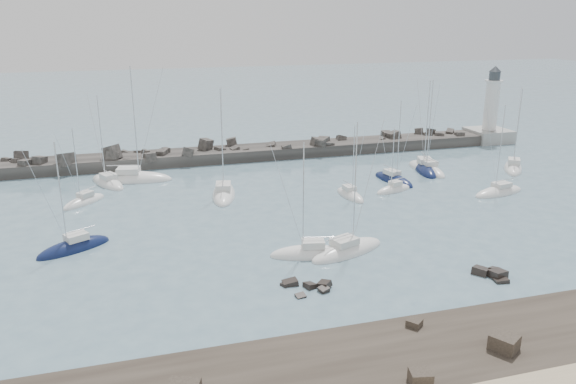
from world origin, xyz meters
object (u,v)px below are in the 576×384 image
object	(u,v)px
sailboat_10	(426,170)
sailboat_12	(513,169)
sailboat_6	(350,196)
sailboat_11	(499,193)
sailboat_2	(74,248)
sailboat_14	(84,202)
sailboat_3	(224,195)
lighthouse	(489,125)
sailboat_7	(347,251)
sailboat_5	(309,254)
sailboat_9	(394,190)
sailboat_1	(108,183)
sailboat_8	(393,180)
sailboat_13	(425,169)
sailboat_4	(133,180)

from	to	relation	value
sailboat_10	sailboat_12	size ratio (longest dim) A/B	1.09
sailboat_6	sailboat_11	size ratio (longest dim) A/B	0.80
sailboat_2	sailboat_14	xyz separation A→B (m)	(0.19, 15.14, -0.01)
sailboat_3	sailboat_14	world-z (taller)	sailboat_3
sailboat_6	lighthouse	bearing A→B (deg)	32.42
sailboat_7	sailboat_12	xyz separation A→B (m)	(36.28, 22.12, 0.02)
sailboat_2	sailboat_5	world-z (taller)	sailboat_5
sailboat_11	sailboat_12	distance (m)	13.63
lighthouse	sailboat_11	size ratio (longest dim) A/B	1.13
sailboat_6	sailboat_10	xyz separation A→B (m)	(15.97, 8.48, 0.02)
sailboat_11	sailboat_14	bearing A→B (deg)	168.09
sailboat_3	sailboat_14	bearing A→B (deg)	173.95
sailboat_2	sailboat_14	bearing A→B (deg)	89.29
sailboat_3	sailboat_9	bearing A→B (deg)	-11.08
sailboat_2	sailboat_6	world-z (taller)	sailboat_2
sailboat_2	sailboat_3	world-z (taller)	sailboat_3
sailboat_3	lighthouse	bearing A→B (deg)	19.41
sailboat_1	sailboat_10	distance (m)	47.15
sailboat_1	sailboat_12	world-z (taller)	sailboat_1
sailboat_1	sailboat_12	bearing A→B (deg)	-8.85
sailboat_10	sailboat_11	bearing A→B (deg)	-74.29
sailboat_7	sailboat_8	distance (m)	26.80
sailboat_1	sailboat_13	world-z (taller)	sailboat_13
lighthouse	sailboat_12	distance (m)	20.43
sailboat_2	sailboat_10	xyz separation A→B (m)	(49.68, 16.77, 0.00)
sailboat_8	sailboat_14	size ratio (longest dim) A/B	1.19
sailboat_5	sailboat_8	xyz separation A→B (m)	(19.72, 21.32, -0.01)
sailboat_2	sailboat_9	world-z (taller)	sailboat_2
sailboat_6	sailboat_7	distance (m)	18.21
sailboat_8	sailboat_10	world-z (taller)	sailboat_10
sailboat_12	sailboat_11	bearing A→B (deg)	-134.52
sailboat_6	sailboat_9	distance (m)	6.59
sailboat_3	sailboat_13	world-z (taller)	sailboat_3
sailboat_2	sailboat_7	size ratio (longest dim) A/B	0.86
sailboat_10	sailboat_12	distance (m)	13.53
sailboat_5	sailboat_8	bearing A→B (deg)	47.23
sailboat_4	sailboat_9	size ratio (longest dim) A/B	1.85
sailboat_8	sailboat_10	size ratio (longest dim) A/B	0.86
sailboat_7	sailboat_12	bearing A→B (deg)	31.37
sailboat_4	sailboat_12	distance (m)	57.36
sailboat_12	sailboat_10	bearing A→B (deg)	166.70
sailboat_7	sailboat_13	size ratio (longest dim) A/B	0.96
lighthouse	sailboat_11	distance (m)	33.48
sailboat_3	sailboat_7	bearing A→B (deg)	-67.96
sailboat_10	sailboat_14	xyz separation A→B (m)	(-49.50, -1.64, -0.01)
sailboat_10	sailboat_12	world-z (taller)	sailboat_10
sailboat_7	sailboat_9	bearing A→B (deg)	51.67
sailboat_10	sailboat_3	bearing A→B (deg)	-173.74
sailboat_14	sailboat_2	bearing A→B (deg)	-90.71
sailboat_11	sailboat_3	bearing A→B (deg)	165.28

